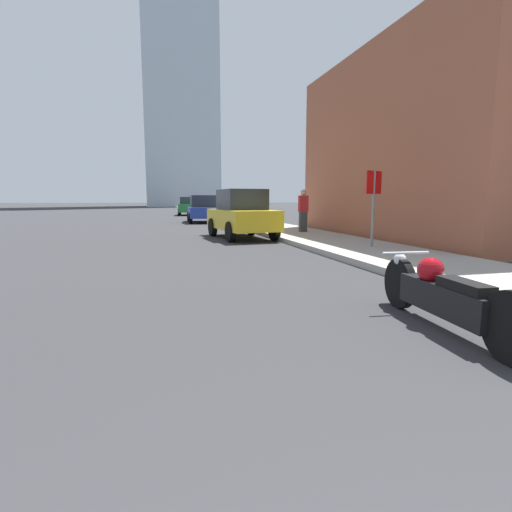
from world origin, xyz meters
The scene contains 8 objects.
sidewalk centered at (4.94, 40.00, 0.07)m, with size 2.70×240.00×0.15m.
brick_storefront centered at (10.98, 13.06, 3.26)m, with size 8.99×10.71×6.52m.
motorcycle centered at (2.46, 4.07, 0.38)m, with size 0.62×2.48×0.76m.
parked_car_yellow centered at (2.60, 14.76, 0.87)m, with size 2.08×4.02×1.77m.
parked_car_blue centered at (2.55, 25.53, 0.82)m, with size 2.09×4.16×1.67m.
parked_car_green centered at (2.64, 37.53, 0.82)m, with size 2.09×4.55×1.65m.
stop_sign centered at (5.15, 10.07, 1.52)m, with size 0.57×0.26×2.00m.
pedestrian centered at (5.17, 15.22, 0.99)m, with size 0.36×0.23×1.64m.
Camera 1 is at (-0.54, 0.51, 1.40)m, focal length 28.00 mm.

